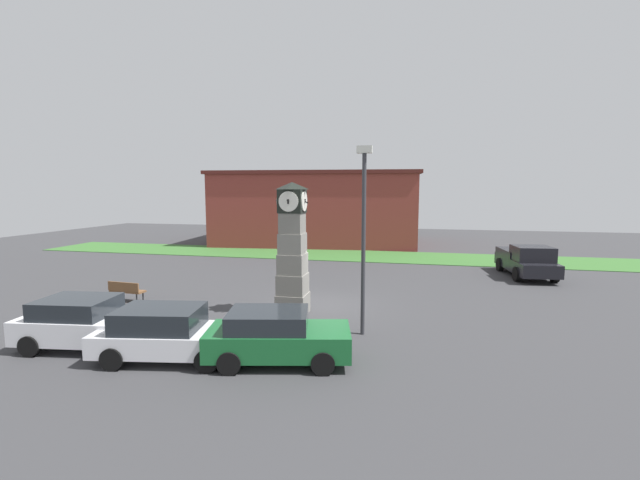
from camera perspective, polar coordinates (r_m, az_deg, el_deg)
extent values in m
plane|color=#38383A|center=(18.60, -0.06, -8.62)|extent=(76.43, 76.43, 0.00)
cube|color=gray|center=(17.25, -3.64, -8.47)|extent=(1.15, 1.15, 0.80)
cube|color=gray|center=(17.06, -3.66, -5.86)|extent=(1.08, 1.08, 0.80)
cube|color=gray|center=(16.90, -3.68, -3.19)|extent=(1.01, 1.01, 0.80)
cube|color=gray|center=(16.78, -3.70, -0.49)|extent=(0.94, 0.94, 0.80)
cube|color=gray|center=(16.70, -3.72, 2.25)|extent=(0.88, 0.88, 0.80)
cube|color=black|center=(16.66, -3.74, 5.19)|extent=(0.94, 0.94, 0.91)
cylinder|color=white|center=(17.13, -3.28, 5.23)|extent=(0.77, 0.04, 0.77)
cube|color=black|center=(17.15, -3.25, 5.24)|extent=(0.06, 0.14, 0.16)
cube|color=black|center=(17.15, -3.25, 5.24)|extent=(0.04, 0.29, 0.13)
cylinder|color=white|center=(16.19, -4.24, 5.14)|extent=(0.77, 0.04, 0.77)
cube|color=black|center=(16.17, -4.26, 5.14)|extent=(0.06, 0.06, 0.18)
cube|color=black|center=(16.17, -4.26, 5.14)|extent=(0.04, 0.28, 0.16)
cylinder|color=white|center=(16.53, -2.11, 5.19)|extent=(0.04, 0.77, 0.77)
cube|color=black|center=(16.52, -2.03, 5.19)|extent=(0.07, 0.06, 0.18)
cube|color=black|center=(16.52, -2.03, 5.19)|extent=(0.27, 0.04, 0.18)
cylinder|color=white|center=(16.80, -5.35, 5.19)|extent=(0.04, 0.77, 0.77)
cube|color=black|center=(16.81, -5.43, 5.19)|extent=(0.12, 0.06, 0.17)
cube|color=black|center=(16.81, -5.43, 5.19)|extent=(0.29, 0.04, 0.09)
pyramid|color=black|center=(16.65, -3.76, 7.24)|extent=(0.98, 0.98, 0.28)
cylinder|color=brown|center=(12.93, -5.49, -13.94)|extent=(0.29, 0.29, 0.71)
sphere|color=brown|center=(12.80, -5.51, -12.26)|extent=(0.26, 0.26, 0.26)
cylinder|color=maroon|center=(14.32, -7.78, -11.33)|extent=(0.30, 0.30, 0.99)
sphere|color=maroon|center=(14.16, -7.82, -9.25)|extent=(0.27, 0.27, 0.27)
cube|color=silver|center=(15.48, -28.63, -10.14)|extent=(4.11, 2.41, 0.74)
cube|color=#1E2328|center=(15.48, -29.66, -7.73)|extent=(2.35, 2.03, 0.55)
cylinder|color=black|center=(15.71, -22.95, -10.83)|extent=(0.66, 0.30, 0.64)
cylinder|color=black|center=(14.21, -26.51, -12.86)|extent=(0.66, 0.30, 0.64)
cylinder|color=black|center=(16.96, -30.26, -9.94)|extent=(0.66, 0.30, 0.64)
cylinder|color=black|center=(15.59, -34.23, -11.61)|extent=(0.66, 0.30, 0.64)
cube|color=silver|center=(13.47, -19.20, -12.40)|extent=(4.47, 2.54, 0.63)
cube|color=#1E2328|center=(13.41, -20.58, -9.75)|extent=(2.58, 2.06, 0.62)
cylinder|color=black|center=(13.93, -12.66, -12.71)|extent=(0.67, 0.33, 0.64)
cylinder|color=black|center=(12.37, -14.89, -15.31)|extent=(0.67, 0.33, 0.64)
cylinder|color=black|center=(14.82, -22.67, -11.87)|extent=(0.67, 0.33, 0.64)
cylinder|color=black|center=(13.37, -25.97, -14.07)|extent=(0.67, 0.33, 0.64)
cube|color=#19602D|center=(12.57, -5.48, -13.22)|extent=(4.33, 2.63, 0.72)
cube|color=#1E2328|center=(12.41, -6.92, -10.50)|extent=(2.52, 2.10, 0.52)
cylinder|color=black|center=(13.42, 0.38, -13.29)|extent=(0.67, 0.35, 0.64)
cylinder|color=black|center=(11.83, 0.38, -16.13)|extent=(0.67, 0.35, 0.64)
cylinder|color=black|center=(13.65, -10.45, -13.06)|extent=(0.67, 0.35, 0.64)
cylinder|color=black|center=(12.09, -12.02, -15.76)|extent=(0.67, 0.35, 0.64)
cube|color=black|center=(27.06, 25.75, -2.93)|extent=(2.57, 5.26, 0.70)
cube|color=black|center=(26.13, 26.47, -1.63)|extent=(2.10, 1.98, 0.80)
cube|color=black|center=(27.94, 25.12, -1.52)|extent=(2.32, 2.99, 0.36)
cylinder|color=black|center=(26.06, 28.81, -4.12)|extent=(0.37, 0.83, 0.80)
cylinder|color=black|center=(25.39, 24.80, -4.17)|extent=(0.37, 0.83, 0.80)
cylinder|color=black|center=(28.85, 26.53, -3.02)|extent=(0.37, 0.83, 0.80)
cylinder|color=black|center=(28.24, 22.87, -3.03)|extent=(0.37, 0.83, 0.80)
cube|color=brown|center=(20.91, -24.26, -6.22)|extent=(1.63, 0.62, 0.08)
cube|color=brown|center=(20.68, -24.76, -5.68)|extent=(1.60, 0.18, 0.40)
cylinder|color=#262628|center=(20.70, -22.53, -6.91)|extent=(0.06, 0.06, 0.45)
cylinder|color=#262628|center=(21.53, -25.17, -6.52)|extent=(0.06, 0.06, 0.45)
cylinder|color=#262628|center=(20.40, -23.25, -7.13)|extent=(0.06, 0.06, 0.45)
cylinder|color=#262628|center=(21.24, -25.90, -6.73)|extent=(0.06, 0.06, 0.45)
cylinder|color=#333338|center=(14.35, 5.81, -0.78)|extent=(0.14, 0.14, 6.10)
cube|color=silver|center=(14.29, 5.96, 11.92)|extent=(0.50, 0.24, 0.24)
cube|color=maroon|center=(40.38, -0.30, 4.13)|extent=(18.54, 12.53, 6.23)
cube|color=#4F1E1B|center=(40.36, -0.31, 8.77)|extent=(19.10, 12.91, 0.30)
cube|color=#386B2D|center=(32.62, 0.37, -1.94)|extent=(45.86, 5.57, 0.04)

